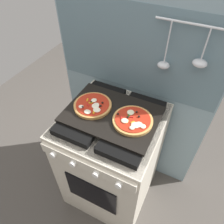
{
  "coord_description": "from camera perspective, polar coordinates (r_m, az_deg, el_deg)",
  "views": [
    {
      "loc": [
        0.39,
        -0.79,
        1.8
      ],
      "look_at": [
        0.0,
        0.0,
        0.93
      ],
      "focal_mm": 34.23,
      "sensor_mm": 36.0,
      "label": 1
    }
  ],
  "objects": [
    {
      "name": "ground_plane",
      "position": [
        2.0,
        -0.0,
        -19.15
      ],
      "size": [
        4.0,
        4.0,
        0.0
      ],
      "primitive_type": "plane",
      "color": "#4C4742"
    },
    {
      "name": "kitchen_backsplash",
      "position": [
        1.56,
        5.56,
        4.14
      ],
      "size": [
        1.1,
        0.09,
        1.55
      ],
      "color": "#7A939E",
      "rests_on": "ground_plane"
    },
    {
      "name": "stove",
      "position": [
        1.61,
        -0.03,
        -12.15
      ],
      "size": [
        0.6,
        0.64,
        0.9
      ],
      "color": "beige",
      "rests_on": "ground_plane"
    },
    {
      "name": "baking_tray",
      "position": [
        1.25,
        -0.0,
        -0.59
      ],
      "size": [
        0.54,
        0.38,
        0.02
      ],
      "primitive_type": "cube",
      "color": "black",
      "rests_on": "stove"
    },
    {
      "name": "pizza_left",
      "position": [
        1.28,
        -5.1,
        1.9
      ],
      "size": [
        0.23,
        0.23,
        0.03
      ],
      "color": "#C18947",
      "rests_on": "baking_tray"
    },
    {
      "name": "pizza_right",
      "position": [
        1.19,
        5.56,
        -2.23
      ],
      "size": [
        0.23,
        0.23,
        0.03
      ],
      "color": "tan",
      "rests_on": "baking_tray"
    }
  ]
}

